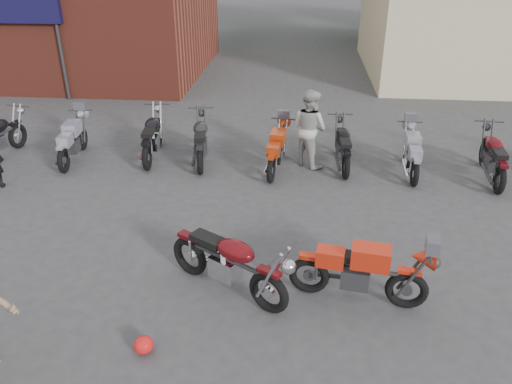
# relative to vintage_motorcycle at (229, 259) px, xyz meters

# --- Properties ---
(ground) EXTENTS (90.00, 90.00, 0.00)m
(ground) POSITION_rel_vintage_motorcycle_xyz_m (0.02, -0.41, -0.60)
(ground) COLOR #363739
(brick_building) EXTENTS (12.00, 8.00, 4.00)m
(brick_building) POSITION_rel_vintage_motorcycle_xyz_m (-8.98, 13.59, 1.40)
(brick_building) COLOR maroon
(brick_building) RESTS_ON ground
(stucco_building) EXTENTS (10.00, 8.00, 3.50)m
(stucco_building) POSITION_rel_vintage_motorcycle_xyz_m (8.52, 14.59, 1.15)
(stucco_building) COLOR #C4BA8C
(stucco_building) RESTS_ON ground
(vintage_motorcycle) EXTENTS (2.14, 1.66, 1.21)m
(vintage_motorcycle) POSITION_rel_vintage_motorcycle_xyz_m (0.00, 0.00, 0.00)
(vintage_motorcycle) COLOR #590B10
(vintage_motorcycle) RESTS_ON ground
(sportbike) EXTENTS (2.01, 0.93, 1.12)m
(sportbike) POSITION_rel_vintage_motorcycle_xyz_m (1.90, -0.00, -0.04)
(sportbike) COLOR red
(sportbike) RESTS_ON ground
(helmet) EXTENTS (0.33, 0.33, 0.24)m
(helmet) POSITION_rel_vintage_motorcycle_xyz_m (-0.93, -1.31, -0.48)
(helmet) COLOR red
(helmet) RESTS_ON ground
(person_light) EXTENTS (1.10, 1.09, 1.79)m
(person_light) POSITION_rel_vintage_motorcycle_xyz_m (1.17, 4.89, 0.29)
(person_light) COLOR #A9A9A5
(person_light) RESTS_ON ground
(row_bike_1) EXTENTS (0.80, 1.93, 1.09)m
(row_bike_1) POSITION_rel_vintage_motorcycle_xyz_m (-4.39, 4.65, -0.06)
(row_bike_1) COLOR #9595A2
(row_bike_1) RESTS_ON ground
(row_bike_2) EXTENTS (0.87, 2.09, 1.18)m
(row_bike_2) POSITION_rel_vintage_motorcycle_xyz_m (-2.56, 5.00, -0.01)
(row_bike_2) COLOR black
(row_bike_2) RESTS_ON ground
(row_bike_3) EXTENTS (0.96, 2.08, 1.16)m
(row_bike_3) POSITION_rel_vintage_motorcycle_xyz_m (-1.36, 4.88, -0.02)
(row_bike_3) COLOR black
(row_bike_3) RESTS_ON ground
(row_bike_4) EXTENTS (0.82, 1.89, 1.06)m
(row_bike_4) POSITION_rel_vintage_motorcycle_xyz_m (0.45, 4.53, -0.07)
(row_bike_4) COLOR #B1350E
(row_bike_4) RESTS_ON ground
(row_bike_5) EXTENTS (0.72, 1.92, 1.10)m
(row_bike_5) POSITION_rel_vintage_motorcycle_xyz_m (1.95, 4.89, -0.05)
(row_bike_5) COLOR black
(row_bike_5) RESTS_ON ground
(row_bike_6) EXTENTS (0.70, 1.85, 1.05)m
(row_bike_6) POSITION_rel_vintage_motorcycle_xyz_m (3.46, 4.63, -0.08)
(row_bike_6) COLOR gray
(row_bike_6) RESTS_ON ground
(row_bike_7) EXTENTS (0.85, 2.04, 1.15)m
(row_bike_7) POSITION_rel_vintage_motorcycle_xyz_m (5.17, 4.50, -0.03)
(row_bike_7) COLOR #520A11
(row_bike_7) RESTS_ON ground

